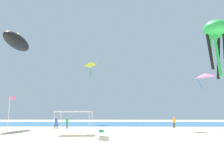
{
  "coord_description": "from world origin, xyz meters",
  "views": [
    {
      "loc": [
        1.29,
        -19.43,
        2.06
      ],
      "look_at": [
        0.75,
        14.43,
        7.44
      ],
      "focal_mm": 36.85,
      "sensor_mm": 36.0,
      "label": 1
    }
  ],
  "objects_px": {
    "person_near_tent": "(174,121)",
    "kite_diamond_yellow": "(90,66)",
    "person_leftmost": "(67,122)",
    "kite_octopus_green": "(216,32)",
    "kite_inflatable_black": "(17,42)",
    "canopy_tent": "(74,113)",
    "cooler_box": "(101,131)",
    "kite_delta_pink": "(205,75)",
    "person_central": "(56,122)",
    "banner_flag": "(10,111)"
  },
  "relations": [
    {
      "from": "person_near_tent",
      "to": "kite_delta_pink",
      "type": "xyz_separation_m",
      "value": [
        4.2,
        -1.78,
        6.45
      ]
    },
    {
      "from": "person_central",
      "to": "banner_flag",
      "type": "distance_m",
      "value": 8.07
    },
    {
      "from": "kite_octopus_green",
      "to": "kite_inflatable_black",
      "type": "xyz_separation_m",
      "value": [
        -26.44,
        3.69,
        0.1
      ]
    },
    {
      "from": "kite_diamond_yellow",
      "to": "kite_octopus_green",
      "type": "xyz_separation_m",
      "value": [
        17.39,
        -16.49,
        0.72
      ]
    },
    {
      "from": "person_central",
      "to": "kite_octopus_green",
      "type": "relative_size",
      "value": 0.22
    },
    {
      "from": "canopy_tent",
      "to": "banner_flag",
      "type": "distance_m",
      "value": 7.02
    },
    {
      "from": "person_central",
      "to": "kite_diamond_yellow",
      "type": "relative_size",
      "value": 0.54
    },
    {
      "from": "canopy_tent",
      "to": "kite_inflatable_black",
      "type": "bearing_deg",
      "value": 140.52
    },
    {
      "from": "person_central",
      "to": "cooler_box",
      "type": "relative_size",
      "value": 2.77
    },
    {
      "from": "person_leftmost",
      "to": "canopy_tent",
      "type": "bearing_deg",
      "value": -149.96
    },
    {
      "from": "kite_diamond_yellow",
      "to": "kite_inflatable_black",
      "type": "height_order",
      "value": "kite_inflatable_black"
    },
    {
      "from": "person_near_tent",
      "to": "person_central",
      "type": "xyz_separation_m",
      "value": [
        -16.43,
        -2.55,
        -0.0
      ]
    },
    {
      "from": "banner_flag",
      "to": "kite_inflatable_black",
      "type": "xyz_separation_m",
      "value": [
        -2.92,
        7.12,
        9.82
      ]
    },
    {
      "from": "person_near_tent",
      "to": "person_leftmost",
      "type": "xyz_separation_m",
      "value": [
        -15.14,
        -1.67,
        0.0
      ]
    },
    {
      "from": "banner_flag",
      "to": "kite_octopus_green",
      "type": "height_order",
      "value": "kite_octopus_green"
    },
    {
      "from": "person_near_tent",
      "to": "canopy_tent",
      "type": "bearing_deg",
      "value": -65.99
    },
    {
      "from": "person_near_tent",
      "to": "kite_inflatable_black",
      "type": "xyz_separation_m",
      "value": [
        -22.38,
        -2.79,
        11.18
      ]
    },
    {
      "from": "kite_diamond_yellow",
      "to": "cooler_box",
      "type": "bearing_deg",
      "value": 44.44
    },
    {
      "from": "kite_inflatable_black",
      "to": "person_central",
      "type": "bearing_deg",
      "value": -86.79
    },
    {
      "from": "kite_diamond_yellow",
      "to": "banner_flag",
      "type": "bearing_deg",
      "value": 16.84
    },
    {
      "from": "person_near_tent",
      "to": "kite_octopus_green",
      "type": "relative_size",
      "value": 0.22
    },
    {
      "from": "kite_inflatable_black",
      "to": "canopy_tent",
      "type": "bearing_deg",
      "value": -128.53
    },
    {
      "from": "cooler_box",
      "to": "kite_delta_pink",
      "type": "relative_size",
      "value": 0.15
    },
    {
      "from": "person_central",
      "to": "cooler_box",
      "type": "height_order",
      "value": "person_central"
    },
    {
      "from": "cooler_box",
      "to": "person_leftmost",
      "type": "bearing_deg",
      "value": 129.01
    },
    {
      "from": "cooler_box",
      "to": "kite_delta_pink",
      "type": "height_order",
      "value": "kite_delta_pink"
    },
    {
      "from": "person_near_tent",
      "to": "cooler_box",
      "type": "bearing_deg",
      "value": -68.23
    },
    {
      "from": "banner_flag",
      "to": "kite_diamond_yellow",
      "type": "bearing_deg",
      "value": 72.87
    },
    {
      "from": "canopy_tent",
      "to": "cooler_box",
      "type": "xyz_separation_m",
      "value": [
        2.53,
        2.87,
        -1.97
      ]
    },
    {
      "from": "person_near_tent",
      "to": "kite_diamond_yellow",
      "type": "relative_size",
      "value": 0.55
    },
    {
      "from": "banner_flag",
      "to": "kite_inflatable_black",
      "type": "bearing_deg",
      "value": 112.27
    },
    {
      "from": "person_central",
      "to": "canopy_tent",
      "type": "bearing_deg",
      "value": -89.8
    },
    {
      "from": "canopy_tent",
      "to": "kite_diamond_yellow",
      "type": "bearing_deg",
      "value": 92.21
    },
    {
      "from": "kite_inflatable_black",
      "to": "banner_flag",
      "type": "bearing_deg",
      "value": -156.78
    },
    {
      "from": "canopy_tent",
      "to": "person_leftmost",
      "type": "height_order",
      "value": "canopy_tent"
    },
    {
      "from": "cooler_box",
      "to": "banner_flag",
      "type": "bearing_deg",
      "value": -168.84
    },
    {
      "from": "cooler_box",
      "to": "kite_inflatable_black",
      "type": "relative_size",
      "value": 0.08
    },
    {
      "from": "person_leftmost",
      "to": "kite_octopus_green",
      "type": "xyz_separation_m",
      "value": [
        19.21,
        -4.8,
        11.08
      ]
    },
    {
      "from": "person_leftmost",
      "to": "kite_inflatable_black",
      "type": "bearing_deg",
      "value": 112.93
    },
    {
      "from": "person_leftmost",
      "to": "person_central",
      "type": "relative_size",
      "value": 1.0
    },
    {
      "from": "kite_delta_pink",
      "to": "person_leftmost",
      "type": "bearing_deg",
      "value": -114.74
    },
    {
      "from": "canopy_tent",
      "to": "cooler_box",
      "type": "height_order",
      "value": "canopy_tent"
    },
    {
      "from": "person_leftmost",
      "to": "kite_octopus_green",
      "type": "height_order",
      "value": "kite_octopus_green"
    },
    {
      "from": "banner_flag",
      "to": "person_near_tent",
      "type": "bearing_deg",
      "value": 26.98
    },
    {
      "from": "person_near_tent",
      "to": "kite_delta_pink",
      "type": "bearing_deg",
      "value": 49.98
    },
    {
      "from": "person_central",
      "to": "person_near_tent",
      "type": "bearing_deg",
      "value": -16.07
    },
    {
      "from": "person_near_tent",
      "to": "kite_diamond_yellow",
      "type": "distance_m",
      "value": 19.62
    },
    {
      "from": "canopy_tent",
      "to": "kite_octopus_green",
      "type": "xyz_separation_m",
      "value": [
        16.58,
        4.43,
        9.87
      ]
    },
    {
      "from": "banner_flag",
      "to": "kite_inflatable_black",
      "type": "height_order",
      "value": "kite_inflatable_black"
    },
    {
      "from": "kite_delta_pink",
      "to": "kite_octopus_green",
      "type": "bearing_deg",
      "value": -26.15
    }
  ]
}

